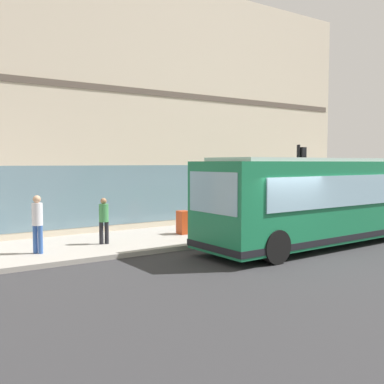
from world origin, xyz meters
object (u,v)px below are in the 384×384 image
(traffic_light_near_corner, at_px, (300,170))
(pedestrian_near_building_entrance, at_px, (104,218))
(fire_hydrant, at_px, (319,215))
(newspaper_vending_box, at_px, (183,222))
(city_bus_nearside, at_px, (323,201))
(pedestrian_walking_along_curb, at_px, (37,220))

(traffic_light_near_corner, height_order, pedestrian_near_building_entrance, traffic_light_near_corner)
(fire_hydrant, relative_size, pedestrian_near_building_entrance, 0.47)
(traffic_light_near_corner, distance_m, newspaper_vending_box, 5.37)
(city_bus_nearside, distance_m, traffic_light_near_corner, 2.84)
(newspaper_vending_box, bearing_deg, traffic_light_near_corner, -108.38)
(pedestrian_walking_along_curb, bearing_deg, city_bus_nearside, -109.69)
(fire_hydrant, bearing_deg, traffic_light_near_corner, 108.70)
(fire_hydrant, bearing_deg, pedestrian_walking_along_curb, 88.73)
(pedestrian_walking_along_curb, height_order, newspaper_vending_box, pedestrian_walking_along_curb)
(traffic_light_near_corner, distance_m, pedestrian_near_building_entrance, 8.34)
(pedestrian_near_building_entrance, relative_size, newspaper_vending_box, 1.74)
(city_bus_nearside, relative_size, traffic_light_near_corner, 2.89)
(newspaper_vending_box, bearing_deg, pedestrian_near_building_entrance, 94.77)
(pedestrian_walking_along_curb, xyz_separation_m, pedestrian_near_building_entrance, (0.35, -2.27, -0.13))
(city_bus_nearside, height_order, newspaper_vending_box, city_bus_nearside)
(pedestrian_near_building_entrance, xyz_separation_m, newspaper_vending_box, (0.28, -3.36, -0.44))
(city_bus_nearside, xyz_separation_m, pedestrian_near_building_entrance, (3.59, 6.80, -0.51))
(city_bus_nearside, bearing_deg, newspaper_vending_box, 41.58)
(city_bus_nearside, bearing_deg, fire_hydrant, -47.91)
(city_bus_nearside, bearing_deg, traffic_light_near_corner, -29.55)
(fire_hydrant, distance_m, newspaper_vending_box, 6.78)
(city_bus_nearside, height_order, fire_hydrant, city_bus_nearside)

